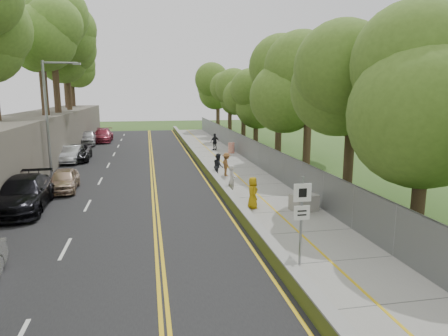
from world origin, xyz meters
TOP-DOWN VIEW (x-y plane):
  - ground at (0.00, 0.00)m, footprint 140.00×140.00m
  - road at (-5.40, 15.00)m, footprint 11.20×66.00m
  - sidewalk at (2.55, 15.00)m, footprint 4.20×66.00m
  - jersey_barrier at (0.25, 15.00)m, footprint 0.42×66.00m
  - rock_embankment at (-13.50, 15.00)m, footprint 5.00×66.00m
  - chainlink_fence at (4.65, 15.00)m, footprint 0.04×66.00m
  - trees_embankment at (-13.00, 15.00)m, footprint 6.40×66.00m
  - trees_fenceside at (7.00, 15.00)m, footprint 7.00×66.00m
  - streetlight at (-10.46, 14.00)m, footprint 2.52×0.22m
  - signpost at (1.05, -3.02)m, footprint 0.62×0.09m
  - construction_barrel at (4.03, 22.55)m, footprint 0.63×0.63m
  - concrete_block at (3.62, 3.00)m, footprint 1.40×1.17m
  - car_2 at (-10.60, 6.39)m, footprint 2.73×5.45m
  - car_3 at (-10.23, 5.82)m, footprint 2.58×5.82m
  - car_4 at (-9.02, 9.64)m, footprint 1.75×3.97m
  - car_5 at (-10.39, 20.09)m, footprint 1.61×4.29m
  - car_6 at (-10.11, 20.90)m, footprint 2.49×5.04m
  - car_7 at (-9.25, 34.36)m, footprint 2.16×5.31m
  - car_8 at (-10.60, 31.54)m, footprint 2.04×4.83m
  - painter_0 at (1.20, 3.89)m, footprint 0.55×0.81m
  - painter_1 at (0.75, 6.86)m, footprint 0.43×0.64m
  - painter_2 at (0.75, 11.35)m, footprint 0.71×0.88m
  - painter_3 at (1.45, 12.00)m, footprint 0.78×1.16m
  - person_far at (2.80, 24.90)m, footprint 1.07×0.72m

SIDE VIEW (x-z plane):
  - ground at x=0.00m, z-range 0.00..0.00m
  - road at x=-5.40m, z-range 0.00..0.04m
  - sidewalk at x=2.55m, z-range 0.00..0.05m
  - jersey_barrier at x=0.25m, z-range 0.00..0.60m
  - concrete_block at x=3.62m, z-range 0.05..0.87m
  - construction_barrel at x=4.03m, z-range 0.05..1.08m
  - car_4 at x=-9.02m, z-range 0.04..1.37m
  - car_6 at x=-10.11m, z-range 0.04..1.42m
  - car_5 at x=-10.39m, z-range 0.04..1.44m
  - car_2 at x=-10.60m, z-range 0.04..1.52m
  - car_7 at x=-9.25m, z-range 0.04..1.58m
  - car_8 at x=-10.60m, z-range 0.04..1.67m
  - painter_0 at x=1.20m, z-range 0.05..1.67m
  - car_3 at x=-10.23m, z-range 0.04..1.70m
  - painter_3 at x=1.45m, z-range 0.05..1.72m
  - person_far at x=2.80m, z-range 0.05..1.75m
  - painter_2 at x=0.75m, z-range 0.05..1.77m
  - painter_1 at x=0.75m, z-range 0.05..1.77m
  - chainlink_fence at x=4.65m, z-range 0.00..2.00m
  - signpost at x=1.05m, z-range 0.41..3.51m
  - rock_embankment at x=-13.50m, z-range 0.00..4.00m
  - streetlight at x=-10.46m, z-range 0.64..8.64m
  - trees_fenceside at x=7.00m, z-range 0.00..14.00m
  - trees_embankment at x=-13.00m, z-range 4.00..17.00m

